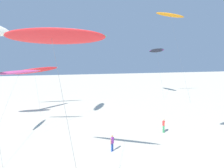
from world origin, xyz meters
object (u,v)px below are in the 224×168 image
Objects in this scene: flying_kite_6 at (170,15)px; flying_kite_7 at (156,50)px; flying_kite_1 at (51,36)px; flying_kite_4 at (20,72)px; person_mid_field at (164,125)px; flying_kite_0 at (34,71)px; person_foreground_walker at (112,142)px.

flying_kite_6 is 9.84m from flying_kite_7.
flying_kite_4 is at bearing 96.63° from flying_kite_1.
flying_kite_6 reaches higher than person_mid_field.
person_mid_field is at bearing -57.56° from flying_kite_0.
flying_kite_7 is at bearing 12.61° from flying_kite_0.
flying_kite_1 is 0.87× the size of flying_kite_7.
flying_kite_6 is 42.00m from person_foreground_walker.
flying_kite_0 is 27.49m from person_mid_field.
flying_kite_1 is 6.59× the size of person_mid_field.
flying_kite_7 is at bearing 50.13° from flying_kite_1.
person_mid_field is (-17.29, -24.29, -19.00)m from flying_kite_6.
flying_kite_6 is 35.36m from person_mid_field.
flying_kite_6 is at bearing 45.29° from flying_kite_1.
flying_kite_0 is 1.04× the size of flying_kite_4.
flying_kite_0 is 34.24m from flying_kite_6.
flying_kite_6 is at bearing -85.06° from flying_kite_7.
flying_kite_1 is at bearing -145.56° from person_foreground_walker.
flying_kite_6 is 12.10× the size of person_mid_field.
flying_kite_7 reaches higher than flying_kite_1.
flying_kite_7 reaches higher than flying_kite_0.
flying_kite_6 is 12.59× the size of person_foreground_walker.
flying_kite_6 is at bearing 54.55° from person_mid_field.
person_mid_field is (14.38, -22.62, -6.10)m from flying_kite_0.
flying_kite_6 is at bearing 3.02° from flying_kite_0.
flying_kite_0 is at bearing 122.44° from person_mid_field.
flying_kite_0 reaches higher than flying_kite_4.
flying_kite_4 is (-2.49, -5.50, 0.02)m from flying_kite_0.
flying_kite_6 is (34.16, 7.17, 12.88)m from flying_kite_4.
flying_kite_0 is 5.91× the size of person_foreground_walker.
person_mid_field is (14.03, 7.35, -9.63)m from flying_kite_1.
flying_kite_7 reaches higher than flying_kite_4.
person_foreground_walker is 0.96× the size of person_mid_field.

